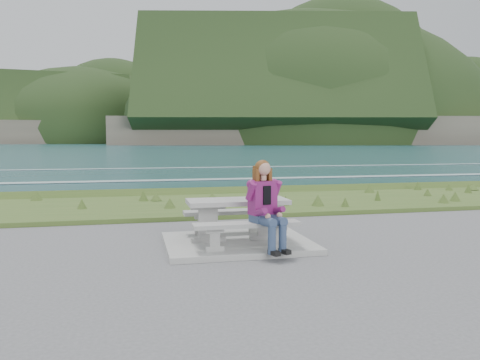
% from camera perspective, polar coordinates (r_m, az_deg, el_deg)
% --- Properties ---
extents(concrete_slab, '(2.60, 2.10, 0.10)m').
position_cam_1_polar(concrete_slab, '(8.56, -0.30, -7.68)').
color(concrete_slab, gray).
rests_on(concrete_slab, ground).
extents(picnic_table, '(1.80, 0.75, 0.75)m').
position_cam_1_polar(picnic_table, '(8.44, -0.30, -3.49)').
color(picnic_table, gray).
rests_on(picnic_table, concrete_slab).
extents(bench_landward, '(1.80, 0.35, 0.45)m').
position_cam_1_polar(bench_landward, '(7.81, 0.82, -5.92)').
color(bench_landward, gray).
rests_on(bench_landward, concrete_slab).
extents(bench_seaward, '(1.80, 0.35, 0.45)m').
position_cam_1_polar(bench_seaward, '(9.15, -1.25, -4.30)').
color(bench_seaward, gray).
rests_on(bench_seaward, concrete_slab).
extents(grass_verge, '(160.00, 4.50, 0.22)m').
position_cam_1_polar(grass_verge, '(13.41, -4.94, -3.29)').
color(grass_verge, '#365A21').
rests_on(grass_verge, ground).
extents(shore_drop, '(160.00, 0.80, 2.20)m').
position_cam_1_polar(shore_drop, '(16.27, -6.35, -1.84)').
color(shore_drop, brown).
rests_on(shore_drop, ground).
extents(ocean, '(1600.00, 1600.00, 0.09)m').
position_cam_1_polar(ocean, '(33.49, -9.65, -1.36)').
color(ocean, '#1D4B53').
rests_on(ocean, ground).
extents(headland_range, '(729.83, 363.95, 174.52)m').
position_cam_1_polar(headland_range, '(449.89, 12.56, 5.90)').
color(headland_range, brown).
rests_on(headland_range, ground).
extents(seated_woman, '(0.62, 0.84, 1.49)m').
position_cam_1_polar(seated_woman, '(7.73, 3.42, -4.56)').
color(seated_woman, navy).
rests_on(seated_woman, concrete_slab).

